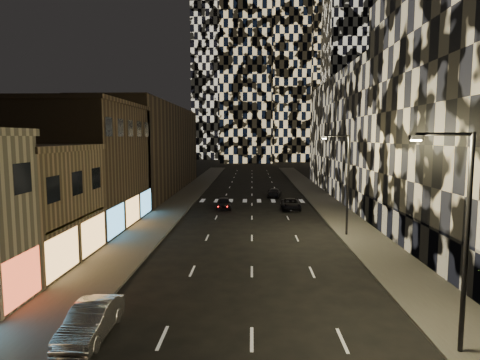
# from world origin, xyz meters

# --- Properties ---
(sidewalk_left) EXTENTS (4.00, 120.00, 0.15)m
(sidewalk_left) POSITION_xyz_m (-10.00, 50.00, 0.07)
(sidewalk_left) COLOR #47443F
(sidewalk_left) RESTS_ON ground
(sidewalk_right) EXTENTS (4.00, 120.00, 0.15)m
(sidewalk_right) POSITION_xyz_m (10.00, 50.00, 0.07)
(sidewalk_right) COLOR #47443F
(sidewalk_right) RESTS_ON ground
(curb_left) EXTENTS (0.20, 120.00, 0.15)m
(curb_left) POSITION_xyz_m (-7.90, 50.00, 0.07)
(curb_left) COLOR #4C4C47
(curb_left) RESTS_ON ground
(curb_right) EXTENTS (0.20, 120.00, 0.15)m
(curb_right) POSITION_xyz_m (7.90, 50.00, 0.07)
(curb_right) COLOR #4C4C47
(curb_right) RESTS_ON ground
(retail_tan) EXTENTS (10.00, 10.00, 8.00)m
(retail_tan) POSITION_xyz_m (-17.00, 21.00, 4.00)
(retail_tan) COLOR #7A6349
(retail_tan) RESTS_ON ground
(retail_brown) EXTENTS (10.00, 15.00, 12.00)m
(retail_brown) POSITION_xyz_m (-17.00, 33.50, 6.00)
(retail_brown) COLOR #463727
(retail_brown) RESTS_ON ground
(retail_filler_left) EXTENTS (10.00, 40.00, 14.00)m
(retail_filler_left) POSITION_xyz_m (-17.00, 60.00, 7.00)
(retail_filler_left) COLOR #463727
(retail_filler_left) RESTS_ON ground
(midrise_base) EXTENTS (0.60, 25.00, 3.00)m
(midrise_base) POSITION_xyz_m (12.30, 24.50, 1.50)
(midrise_base) COLOR #383838
(midrise_base) RESTS_ON ground
(midrise_filler_right) EXTENTS (16.00, 40.00, 18.00)m
(midrise_filler_right) POSITION_xyz_m (20.00, 57.00, 9.00)
(midrise_filler_right) COLOR #232326
(midrise_filler_right) RESTS_ON ground
(tower_right_mid) EXTENTS (20.00, 20.00, 100.00)m
(tower_right_mid) POSITION_xyz_m (35.00, 135.00, 50.00)
(tower_right_mid) COLOR black
(tower_right_mid) RESTS_ON ground
(tower_left_back) EXTENTS (24.00, 24.00, 120.00)m
(tower_left_back) POSITION_xyz_m (-12.00, 165.00, 60.00)
(tower_left_back) COLOR black
(tower_left_back) RESTS_ON ground
(tower_center_low) EXTENTS (18.00, 18.00, 95.00)m
(tower_center_low) POSITION_xyz_m (-2.00, 140.00, 47.50)
(tower_center_low) COLOR black
(tower_center_low) RESTS_ON ground
(streetlight_near) EXTENTS (2.55, 0.25, 9.00)m
(streetlight_near) POSITION_xyz_m (8.35, 10.00, 5.35)
(streetlight_near) COLOR black
(streetlight_near) RESTS_ON sidewalk_right
(streetlight_far) EXTENTS (2.55, 0.25, 9.00)m
(streetlight_far) POSITION_xyz_m (8.35, 30.00, 5.35)
(streetlight_far) COLOR black
(streetlight_far) RESTS_ON sidewalk_right
(car_silver_parked) EXTENTS (1.61, 4.61, 1.52)m
(car_silver_parked) POSITION_xyz_m (-7.20, 10.96, 0.76)
(car_silver_parked) COLOR #939398
(car_silver_parked) RESTS_ON ground
(car_dark_midlane) EXTENTS (2.14, 4.40, 1.45)m
(car_dark_midlane) POSITION_xyz_m (-3.50, 43.40, 0.72)
(car_dark_midlane) COLOR black
(car_dark_midlane) RESTS_ON ground
(car_dark_oncoming) EXTENTS (2.41, 4.75, 1.32)m
(car_dark_oncoming) POSITION_xyz_m (3.36, 53.81, 0.66)
(car_dark_oncoming) COLOR black
(car_dark_oncoming) RESTS_ON ground
(car_dark_rightlane) EXTENTS (2.31, 4.87, 1.34)m
(car_dark_rightlane) POSITION_xyz_m (4.84, 43.28, 0.67)
(car_dark_rightlane) COLOR black
(car_dark_rightlane) RESTS_ON ground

